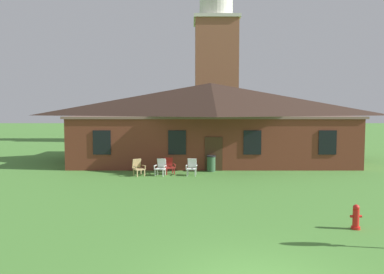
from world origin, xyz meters
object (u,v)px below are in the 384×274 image
Objects in this scene: lawn_chair_left_end at (168,165)px; fire_hydrant at (355,217)px; lawn_chair_near_door at (160,167)px; lawn_chair_middle at (191,167)px; trash_bin at (210,163)px; lawn_chair_by_porch at (137,167)px.

fire_hydrant is (6.53, -10.27, -0.12)m from lawn_chair_left_end.
lawn_chair_left_end is at bearing 50.20° from lawn_chair_near_door.
lawn_chair_left_end is 1.44m from lawn_chair_middle.
fire_hydrant is (5.18, -9.74, -0.12)m from lawn_chair_middle.
lawn_chair_by_porch is at bearing -160.93° from trash_bin.
lawn_chair_by_porch is at bearing -177.87° from lawn_chair_middle.
trash_bin is (1.19, 1.36, -0.00)m from lawn_chair_middle.
lawn_chair_middle is at bearing -131.10° from trash_bin.
lawn_chair_left_end is 0.98× the size of trash_bin.
fire_hydrant is (8.26, -9.63, -0.12)m from lawn_chair_by_porch.
lawn_chair_by_porch reaches higher than fire_hydrant.
lawn_chair_left_end and lawn_chair_middle have the same top height.
trash_bin is at bearing 18.27° from lawn_chair_left_end.
lawn_chair_middle is at bearing -21.38° from lawn_chair_left_end.
lawn_chair_near_door is at bearing 125.61° from fire_hydrant.
lawn_chair_left_end is (0.45, 0.53, 0.00)m from lawn_chair_near_door.
lawn_chair_middle is (3.08, 0.11, 0.00)m from lawn_chair_by_porch.
trash_bin reaches higher than lawn_chair_near_door.
fire_hydrant is at bearing -49.36° from lawn_chair_by_porch.
trash_bin is (-4.00, 11.10, 0.12)m from fire_hydrant.
lawn_chair_near_door is 1.21× the size of fire_hydrant.
lawn_chair_by_porch is 1.85m from lawn_chair_left_end.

